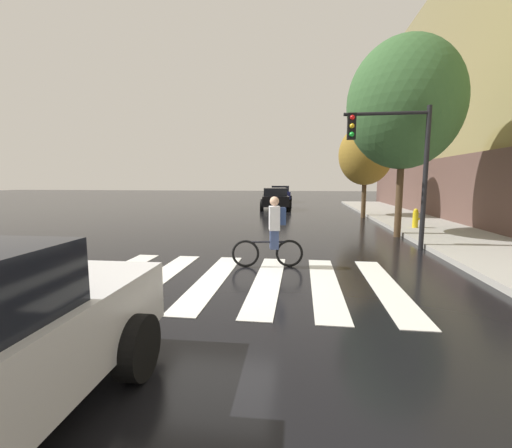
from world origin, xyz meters
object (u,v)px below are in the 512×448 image
at_px(fire_hydrant, 416,218).
at_px(traffic_light_near, 397,153).
at_px(sedan_far, 280,193).
at_px(sedan_mid, 275,198).
at_px(street_tree_near, 404,104).
at_px(street_tree_mid, 366,155).
at_px(cyclist, 273,232).

bearing_deg(fire_hydrant, traffic_light_near, -116.18).
height_order(sedan_far, fire_hydrant, sedan_far).
relative_size(sedan_mid, street_tree_near, 0.66).
distance_m(fire_hydrant, street_tree_near, 4.60).
xyz_separation_m(traffic_light_near, street_tree_mid, (0.68, 8.72, 0.59)).
bearing_deg(cyclist, street_tree_mid, 70.16).
distance_m(cyclist, street_tree_near, 7.51).
xyz_separation_m(sedan_mid, street_tree_near, (5.36, -11.21, 3.92)).
bearing_deg(street_tree_near, traffic_light_near, -108.50).
distance_m(sedan_mid, cyclist, 16.15).
relative_size(sedan_mid, sedan_far, 0.99).
relative_size(street_tree_near, street_tree_mid, 1.36).
height_order(sedan_mid, cyclist, cyclist).
bearing_deg(street_tree_mid, sedan_far, 112.23).
relative_size(sedan_far, cyclist, 2.73).
xyz_separation_m(traffic_light_near, street_tree_near, (0.75, 2.23, 1.85)).
distance_m(sedan_mid, traffic_light_near, 14.35).
relative_size(sedan_far, street_tree_near, 0.67).
relative_size(cyclist, fire_hydrant, 2.18).
bearing_deg(sedan_far, traffic_light_near, -77.77).
bearing_deg(sedan_mid, sedan_far, 91.16).
distance_m(sedan_far, traffic_light_near, 22.71).
xyz_separation_m(cyclist, fire_hydrant, (5.29, 6.46, -0.31)).
height_order(traffic_light_near, street_tree_mid, street_tree_mid).
bearing_deg(fire_hydrant, sedan_mid, 123.89).
height_order(cyclist, street_tree_near, street_tree_near).
distance_m(sedan_far, street_tree_mid, 14.70).
xyz_separation_m(cyclist, street_tree_near, (4.18, 4.90, 3.86)).
height_order(cyclist, fire_hydrant, cyclist).
distance_m(cyclist, street_tree_mid, 12.38).
xyz_separation_m(sedan_mid, street_tree_mid, (5.29, -4.71, 2.66)).
bearing_deg(street_tree_mid, traffic_light_near, -94.45).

